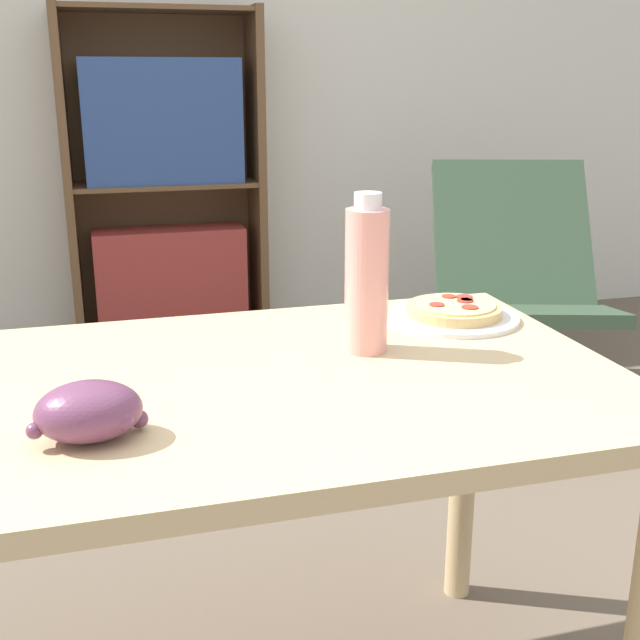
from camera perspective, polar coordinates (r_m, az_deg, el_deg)
The scene contains 7 objects.
wall_back at distance 3.80m, azimuth -12.53°, elevation 18.00°, with size 8.00×0.05×2.60m.
dining_table at distance 1.35m, azimuth -5.04°, elevation -8.24°, with size 1.24×0.77×0.74m.
pizza_on_plate at distance 1.63m, azimuth 9.50°, elevation 0.51°, with size 0.26×0.26×0.04m.
grape_bunch at distance 1.12m, azimuth -16.13°, elevation -6.31°, with size 0.16×0.11×0.08m.
drink_bottle at distance 1.40m, azimuth 3.34°, elevation 2.98°, with size 0.08×0.08×0.28m.
lounge_chair_far at distance 3.21m, azimuth 13.79°, elevation -0.20°, with size 0.78×0.91×0.88m.
bookshelf at distance 3.66m, azimuth -10.86°, elevation 8.43°, with size 0.86×0.30×1.49m.
Camera 1 is at (-0.25, -1.16, 1.20)m, focal length 45.00 mm.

